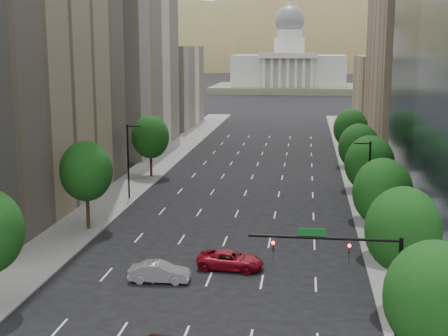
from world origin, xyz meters
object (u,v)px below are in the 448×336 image
at_px(car_silver, 160,272).
at_px(car_red_far, 230,260).
at_px(traffic_signal, 357,266).
at_px(capitol, 289,70).

xyz_separation_m(car_silver, car_red_far, (5.11, 3.59, -0.03)).
height_order(car_silver, car_red_far, car_silver).
xyz_separation_m(traffic_signal, capitol, (-10.53, 219.71, 3.40)).
relative_size(traffic_signal, car_silver, 1.92).
xyz_separation_m(traffic_signal, car_red_far, (-9.14, 12.63, -4.42)).
height_order(capitol, car_silver, capitol).
bearing_deg(car_silver, car_red_far, -57.39).
xyz_separation_m(traffic_signal, car_silver, (-14.25, 9.04, -4.39)).
height_order(traffic_signal, car_silver, traffic_signal).
distance_m(traffic_signal, capitol, 219.99).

